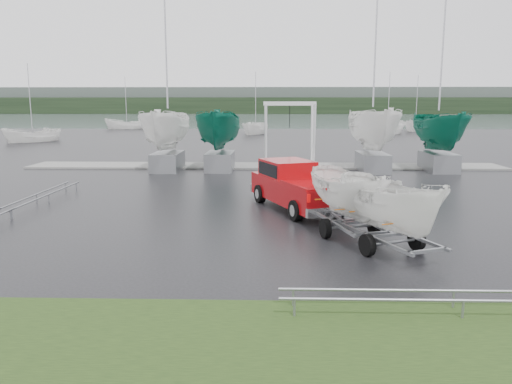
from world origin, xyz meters
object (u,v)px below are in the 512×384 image
trailer_hitched (392,158)px  boat_hoist (290,125)px  pickup_truck (294,184)px  trailer_parked (350,153)px

trailer_hitched → boat_hoist: size_ratio=1.15×
pickup_truck → trailer_hitched: trailer_hitched is taller
pickup_truck → trailer_parked: 4.57m
trailer_parked → boat_hoist: bearing=78.6°
boat_hoist → trailer_hitched: bearing=-83.6°
trailer_hitched → trailer_parked: bearing=94.9°
boat_hoist → pickup_truck: bearing=-91.2°
pickup_truck → boat_hoist: bearing=66.6°
trailer_parked → boat_hoist: size_ratio=1.14×
pickup_truck → trailer_parked: bearing=-92.2°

